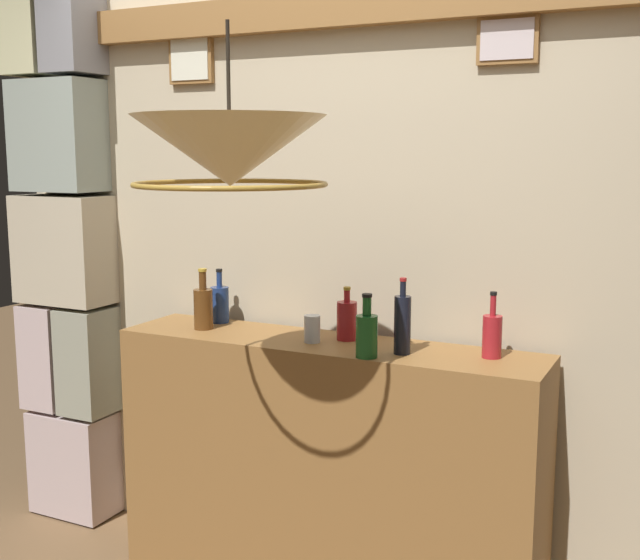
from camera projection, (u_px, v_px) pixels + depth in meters
panelled_rear_partition at (354, 243)px, 3.28m from camera, size 3.41×0.15×2.70m
stone_pillar at (68, 248)px, 3.81m from camera, size 0.46×0.29×2.62m
bar_shelf_unit at (326, 470)px, 3.19m from camera, size 1.71×0.38×1.05m
liquor_bottle_amaro at (402, 324)px, 2.90m from camera, size 0.06×0.06×0.28m
liquor_bottle_scotch at (220, 303)px, 3.44m from camera, size 0.08×0.08×0.23m
liquor_bottle_bourbon at (367, 334)px, 2.85m from camera, size 0.08×0.08×0.23m
liquor_bottle_rye at (203, 307)px, 3.31m from camera, size 0.08×0.08×0.25m
liquor_bottle_brandy at (347, 320)px, 3.12m from camera, size 0.08×0.08×0.21m
liquor_bottle_whiskey at (492, 335)px, 2.85m from camera, size 0.07×0.07×0.24m
glass_tumbler_rocks at (312, 329)px, 3.09m from camera, size 0.06×0.06×0.11m
pendant_lamp at (230, 153)px, 2.42m from camera, size 0.60×0.60×0.49m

